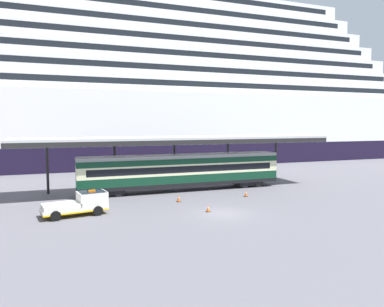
# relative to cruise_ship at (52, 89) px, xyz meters

# --- Properties ---
(ground_plane) EXTENTS (400.00, 400.00, 0.00)m
(ground_plane) POSITION_rel_cruise_ship_xyz_m (14.22, -44.11, -14.00)
(ground_plane) COLOR #59585F
(cruise_ship) EXTENTS (160.42, 26.07, 41.24)m
(cruise_ship) POSITION_rel_cruise_ship_xyz_m (0.00, 0.00, 0.00)
(cruise_ship) COLOR black
(cruise_ship) RESTS_ON ground
(platform_canopy) EXTENTS (35.86, 5.97, 6.12)m
(platform_canopy) POSITION_rel_cruise_ship_xyz_m (14.30, -32.55, -8.15)
(platform_canopy) COLOR #BBBBBB
(platform_canopy) RESTS_ON ground
(train_carriage) EXTENTS (23.09, 2.81, 4.11)m
(train_carriage) POSITION_rel_cruise_ship_xyz_m (14.30, -32.99, -11.70)
(train_carriage) COLOR black
(train_carriage) RESTS_ON ground
(service_truck) EXTENTS (5.47, 2.93, 2.02)m
(service_truck) POSITION_rel_cruise_ship_xyz_m (2.87, -40.35, -13.02)
(service_truck) COLOR silver
(service_truck) RESTS_ON ground
(traffic_cone_near) EXTENTS (0.36, 0.36, 0.67)m
(traffic_cone_near) POSITION_rel_cruise_ship_xyz_m (19.42, -38.54, -13.68)
(traffic_cone_near) COLOR black
(traffic_cone_near) RESTS_ON ground
(traffic_cone_mid) EXTENTS (0.36, 0.36, 0.59)m
(traffic_cone_mid) POSITION_rel_cruise_ship_xyz_m (13.26, -43.10, -13.71)
(traffic_cone_mid) COLOR black
(traffic_cone_mid) RESTS_ON ground
(traffic_cone_far) EXTENTS (0.36, 0.36, 0.71)m
(traffic_cone_far) POSITION_rel_cruise_ship_xyz_m (12.06, -38.47, -13.66)
(traffic_cone_far) COLOR black
(traffic_cone_far) RESTS_ON ground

